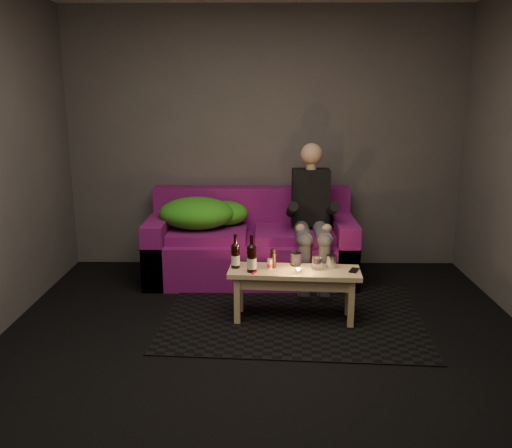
# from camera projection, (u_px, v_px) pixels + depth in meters

# --- Properties ---
(floor) EXTENTS (4.50, 4.50, 0.00)m
(floor) POSITION_uv_depth(u_px,v_px,m) (266.00, 367.00, 3.60)
(floor) COLOR black
(floor) RESTS_ON ground
(room) EXTENTS (4.50, 4.50, 4.50)m
(room) POSITION_uv_depth(u_px,v_px,m) (267.00, 113.00, 3.66)
(room) COLOR silver
(room) RESTS_ON ground
(rug) EXTENTS (2.16, 1.63, 0.01)m
(rug) POSITION_uv_depth(u_px,v_px,m) (293.00, 316.00, 4.40)
(rug) COLOR black
(rug) RESTS_ON floor
(sofa) EXTENTS (1.96, 0.88, 0.84)m
(sofa) POSITION_uv_depth(u_px,v_px,m) (251.00, 246.00, 5.29)
(sofa) COLOR #720F62
(sofa) RESTS_ON floor
(green_blanket) EXTENTS (0.86, 0.59, 0.29)m
(green_blanket) POSITION_uv_depth(u_px,v_px,m) (202.00, 213.00, 5.21)
(green_blanket) COLOR #238919
(green_blanket) RESTS_ON sofa
(person) EXTENTS (0.35, 0.81, 1.31)m
(person) POSITION_uv_depth(u_px,v_px,m) (312.00, 213.00, 5.04)
(person) COLOR black
(person) RESTS_ON sofa
(coffee_table) EXTENTS (1.05, 0.40, 0.42)m
(coffee_table) POSITION_uv_depth(u_px,v_px,m) (294.00, 279.00, 4.27)
(coffee_table) COLOR #E1BE83
(coffee_table) RESTS_ON rug
(beer_bottle_a) EXTENTS (0.07, 0.07, 0.27)m
(beer_bottle_a) POSITION_uv_depth(u_px,v_px,m) (235.00, 256.00, 4.27)
(beer_bottle_a) COLOR black
(beer_bottle_a) RESTS_ON coffee_table
(beer_bottle_b) EXTENTS (0.07, 0.07, 0.30)m
(beer_bottle_b) POSITION_uv_depth(u_px,v_px,m) (252.00, 258.00, 4.17)
(beer_bottle_b) COLOR black
(beer_bottle_b) RESTS_ON coffee_table
(salt_shaker) EXTENTS (0.05, 0.05, 0.08)m
(salt_shaker) POSITION_uv_depth(u_px,v_px,m) (270.00, 264.00, 4.25)
(salt_shaker) COLOR silver
(salt_shaker) RESTS_ON coffee_table
(pepper_mill) EXTENTS (0.06, 0.06, 0.12)m
(pepper_mill) POSITION_uv_depth(u_px,v_px,m) (273.00, 260.00, 4.28)
(pepper_mill) COLOR black
(pepper_mill) RESTS_ON coffee_table
(tumbler_back) EXTENTS (0.11, 0.11, 0.10)m
(tumbler_back) POSITION_uv_depth(u_px,v_px,m) (296.00, 259.00, 4.34)
(tumbler_back) COLOR white
(tumbler_back) RESTS_ON coffee_table
(tealight) EXTENTS (0.06, 0.06, 0.04)m
(tealight) POSITION_uv_depth(u_px,v_px,m) (298.00, 271.00, 4.16)
(tealight) COLOR white
(tealight) RESTS_ON coffee_table
(tumbler_front) EXTENTS (0.10, 0.10, 0.10)m
(tumbler_front) POSITION_uv_depth(u_px,v_px,m) (317.00, 263.00, 4.24)
(tumbler_front) COLOR white
(tumbler_front) RESTS_ON coffee_table
(steel_cup) EXTENTS (0.10, 0.10, 0.10)m
(steel_cup) POSITION_uv_depth(u_px,v_px,m) (331.00, 262.00, 4.28)
(steel_cup) COLOR silver
(steel_cup) RESTS_ON coffee_table
(smartphone) EXTENTS (0.10, 0.14, 0.01)m
(smartphone) POSITION_uv_depth(u_px,v_px,m) (354.00, 270.00, 4.22)
(smartphone) COLOR black
(smartphone) RESTS_ON coffee_table
(red_lighter) EXTENTS (0.05, 0.07, 0.01)m
(red_lighter) POSITION_uv_depth(u_px,v_px,m) (255.00, 272.00, 4.16)
(red_lighter) COLOR red
(red_lighter) RESTS_ON coffee_table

